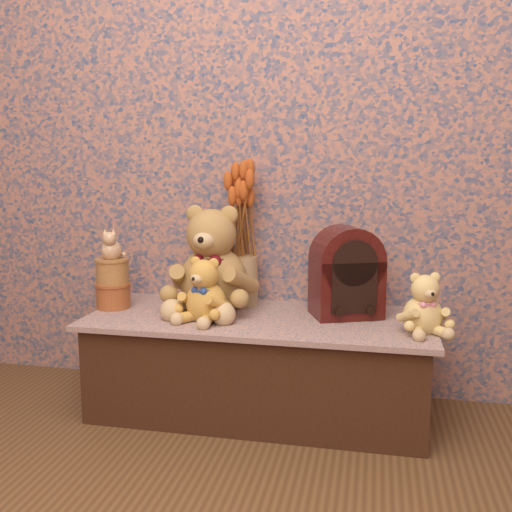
{
  "coord_description": "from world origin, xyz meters",
  "views": [
    {
      "loc": [
        0.42,
        -0.83,
        0.96
      ],
      "look_at": [
        0.0,
        1.18,
        0.62
      ],
      "focal_mm": 40.05,
      "sensor_mm": 36.0,
      "label": 1
    }
  ],
  "objects_px": {
    "teddy_medium": "(206,286)",
    "ceramic_vase": "(243,280)",
    "teddy_large": "(213,254)",
    "cat_figurine": "(111,243)",
    "cathedral_radio": "(346,271)",
    "teddy_small": "(423,300)",
    "biscuit_tin_lower": "(113,296)"
  },
  "relations": [
    {
      "from": "ceramic_vase",
      "to": "cathedral_radio",
      "type": "bearing_deg",
      "value": -12.12
    },
    {
      "from": "ceramic_vase",
      "to": "biscuit_tin_lower",
      "type": "xyz_separation_m",
      "value": [
        -0.5,
        -0.16,
        -0.05
      ]
    },
    {
      "from": "cathedral_radio",
      "to": "ceramic_vase",
      "type": "bearing_deg",
      "value": 145.96
    },
    {
      "from": "teddy_small",
      "to": "cathedral_radio",
      "type": "relative_size",
      "value": 0.65
    },
    {
      "from": "cathedral_radio",
      "to": "ceramic_vase",
      "type": "xyz_separation_m",
      "value": [
        -0.42,
        0.09,
        -0.07
      ]
    },
    {
      "from": "teddy_medium",
      "to": "ceramic_vase",
      "type": "relative_size",
      "value": 1.25
    },
    {
      "from": "cathedral_radio",
      "to": "biscuit_tin_lower",
      "type": "distance_m",
      "value": 0.93
    },
    {
      "from": "cat_figurine",
      "to": "teddy_small",
      "type": "bearing_deg",
      "value": -18.89
    },
    {
      "from": "biscuit_tin_lower",
      "to": "cat_figurine",
      "type": "distance_m",
      "value": 0.21
    },
    {
      "from": "cathedral_radio",
      "to": "ceramic_vase",
      "type": "height_order",
      "value": "cathedral_radio"
    },
    {
      "from": "teddy_small",
      "to": "ceramic_vase",
      "type": "bearing_deg",
      "value": 140.7
    },
    {
      "from": "teddy_medium",
      "to": "cat_figurine",
      "type": "relative_size",
      "value": 2.0
    },
    {
      "from": "teddy_large",
      "to": "ceramic_vase",
      "type": "xyz_separation_m",
      "value": [
        0.1,
        0.1,
        -0.12
      ]
    },
    {
      "from": "teddy_large",
      "to": "cat_figurine",
      "type": "bearing_deg",
      "value": -169.28
    },
    {
      "from": "cathedral_radio",
      "to": "cat_figurine",
      "type": "bearing_deg",
      "value": 162.31
    },
    {
      "from": "biscuit_tin_lower",
      "to": "ceramic_vase",
      "type": "bearing_deg",
      "value": 17.6
    },
    {
      "from": "teddy_large",
      "to": "cathedral_radio",
      "type": "relative_size",
      "value": 1.3
    },
    {
      "from": "teddy_large",
      "to": "biscuit_tin_lower",
      "type": "relative_size",
      "value": 3.3
    },
    {
      "from": "cathedral_radio",
      "to": "cat_figurine",
      "type": "height_order",
      "value": "cathedral_radio"
    },
    {
      "from": "teddy_medium",
      "to": "cathedral_radio",
      "type": "xyz_separation_m",
      "value": [
        0.5,
        0.17,
        0.04
      ]
    },
    {
      "from": "teddy_small",
      "to": "cathedral_radio",
      "type": "distance_m",
      "value": 0.32
    },
    {
      "from": "cat_figurine",
      "to": "teddy_large",
      "type": "bearing_deg",
      "value": -6.96
    },
    {
      "from": "ceramic_vase",
      "to": "teddy_small",
      "type": "bearing_deg",
      "value": -19.87
    },
    {
      "from": "teddy_medium",
      "to": "cathedral_radio",
      "type": "relative_size",
      "value": 0.74
    },
    {
      "from": "teddy_large",
      "to": "ceramic_vase",
      "type": "relative_size",
      "value": 2.2
    },
    {
      "from": "teddy_large",
      "to": "cathedral_radio",
      "type": "bearing_deg",
      "value": 4.82
    },
    {
      "from": "cat_figurine",
      "to": "teddy_medium",
      "type": "bearing_deg",
      "value": -27.6
    },
    {
      "from": "teddy_large",
      "to": "teddy_small",
      "type": "height_order",
      "value": "teddy_large"
    },
    {
      "from": "teddy_medium",
      "to": "cathedral_radio",
      "type": "height_order",
      "value": "cathedral_radio"
    },
    {
      "from": "ceramic_vase",
      "to": "teddy_medium",
      "type": "bearing_deg",
      "value": -107.81
    },
    {
      "from": "teddy_medium",
      "to": "biscuit_tin_lower",
      "type": "height_order",
      "value": "teddy_medium"
    },
    {
      "from": "teddy_medium",
      "to": "cat_figurine",
      "type": "bearing_deg",
      "value": -176.04
    }
  ]
}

